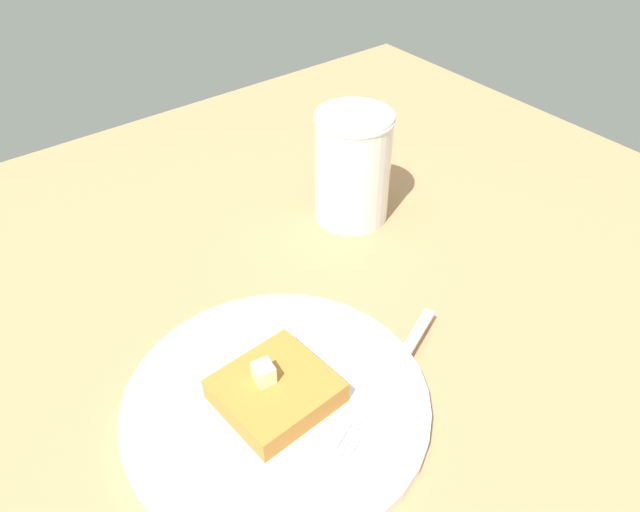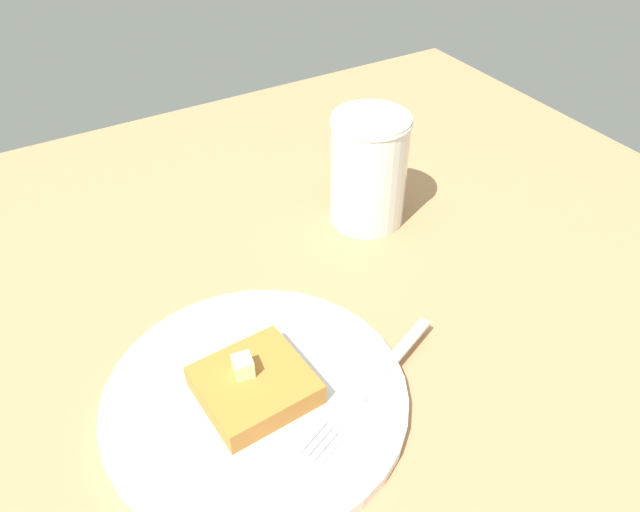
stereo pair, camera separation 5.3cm
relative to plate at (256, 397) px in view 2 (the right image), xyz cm
name	(u,v)px [view 2 (the right image)]	position (x,y,z in cm)	size (l,w,h in cm)	color
table_surface	(344,354)	(1.84, -8.95, -2.03)	(94.40, 94.40, 2.90)	#A77950
plate	(256,397)	(0.00, 0.00, 0.00)	(22.68, 22.68, 1.05)	silver
toast_slice_center	(254,385)	(0.00, 0.00, 1.43)	(7.33, 7.71, 1.92)	#AE6E2B
butter_pat_primary	(243,366)	(0.67, 0.45, 3.14)	(1.49, 1.34, 1.49)	#F1E9B1
fork	(366,392)	(-4.14, -7.05, 0.65)	(7.59, 15.28, 0.36)	silver
syrup_jar	(368,175)	(15.56, -20.28, 4.65)	(7.77, 7.77, 11.48)	#5A2609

